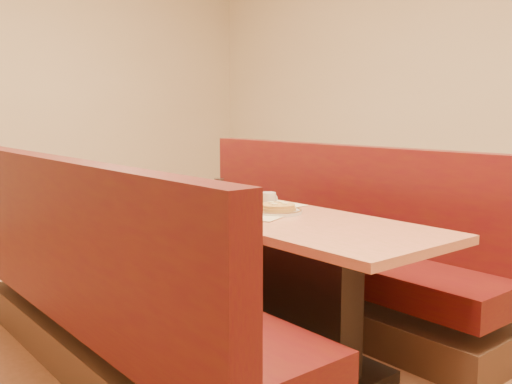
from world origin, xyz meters
TOP-DOWN VIEW (x-y plane):
  - ground at (0.00, 0.00)m, footprint 8.00×8.00m
  - diner_table at (0.00, 0.00)m, footprint 0.70×2.50m
  - booth_left at (-0.73, 0.00)m, footprint 0.55×2.50m
  - booth_right at (0.73, 0.00)m, footprint 0.55×2.50m
  - placemat_near_left at (-0.03, -0.30)m, footprint 0.43×0.38m
  - placemat_near_right at (0.12, -0.13)m, footprint 0.40×0.31m
  - placemat_far_left at (-0.12, 0.85)m, footprint 0.37×0.30m
  - placemat_far_right at (0.12, 0.16)m, footprint 0.49×0.44m
  - pancake_plate at (0.05, -0.33)m, footprint 0.25×0.25m
  - eggs_plate at (-0.02, -0.13)m, footprint 0.27×0.27m
  - extra_plate_mid at (0.09, 0.33)m, footprint 0.22×0.22m
  - extra_plate_far at (-0.20, 0.84)m, footprint 0.22×0.22m
  - coffee_mug_a at (0.11, -0.19)m, footprint 0.11×0.08m
  - coffee_mug_b at (-0.22, 0.18)m, footprint 0.11×0.08m
  - coffee_mug_c at (0.21, 0.99)m, footprint 0.11×0.08m
  - coffee_mug_d at (-0.21, 1.10)m, footprint 0.13×0.09m
  - soda_tumbler_near at (-0.18, -0.35)m, footprint 0.07×0.07m
  - soda_tumbler_mid at (0.28, 0.50)m, footprint 0.06×0.06m

SIDE VIEW (x-z plane):
  - ground at x=0.00m, z-range 0.00..0.00m
  - booth_left at x=-0.73m, z-range -0.16..0.89m
  - booth_right at x=0.73m, z-range -0.16..0.89m
  - diner_table at x=0.00m, z-range 0.00..0.75m
  - placemat_near_left at x=-0.03m, z-range 0.75..0.76m
  - placemat_near_right at x=0.12m, z-range 0.75..0.76m
  - placemat_far_left at x=-0.12m, z-range 0.75..0.76m
  - placemat_far_right at x=0.12m, z-range 0.75..0.76m
  - extra_plate_mid at x=0.09m, z-range 0.74..0.79m
  - extra_plate_far at x=-0.20m, z-range 0.74..0.79m
  - eggs_plate at x=-0.02m, z-range 0.74..0.79m
  - pancake_plate at x=0.05m, z-range 0.74..0.80m
  - coffee_mug_c at x=0.21m, z-range 0.75..0.83m
  - soda_tumbler_mid at x=0.28m, z-range 0.75..0.84m
  - coffee_mug_a at x=0.11m, z-range 0.75..0.84m
  - coffee_mug_b at x=-0.22m, z-range 0.75..0.84m
  - soda_tumbler_near at x=-0.18m, z-range 0.75..0.84m
  - coffee_mug_d at x=-0.21m, z-range 0.75..0.85m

